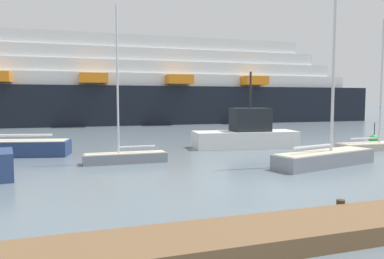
{
  "coord_description": "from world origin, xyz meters",
  "views": [
    {
      "loc": [
        -7.44,
        -13.31,
        3.44
      ],
      "look_at": [
        0.0,
        8.74,
        1.55
      ],
      "focal_mm": 35.5,
      "sensor_mm": 36.0,
      "label": 1
    }
  ],
  "objects": [
    {
      "name": "sailboat_0",
      "position": [
        5.17,
        2.74,
        0.59
      ],
      "size": [
        6.41,
        2.97,
        12.01
      ],
      "rotation": [
        0.0,
        0.0,
        0.25
      ],
      "color": "gray",
      "rests_on": "ground_plane"
    },
    {
      "name": "sailboat_3",
      "position": [
        -10.81,
        11.68,
        0.59
      ],
      "size": [
        7.54,
        3.42,
        10.49
      ],
      "rotation": [
        0.0,
        0.0,
        2.91
      ],
      "color": "navy",
      "rests_on": "ground_plane"
    },
    {
      "name": "fishing_boat_1",
      "position": [
        4.74,
        10.75,
        0.97
      ],
      "size": [
        7.51,
        3.2,
        5.33
      ],
      "rotation": [
        0.0,
        0.0,
        -0.12
      ],
      "color": "white",
      "rests_on": "ground_plane"
    },
    {
      "name": "channel_buoy_0",
      "position": [
        14.51,
        9.08,
        0.38
      ],
      "size": [
        0.76,
        0.76,
        1.66
      ],
      "color": "green",
      "rests_on": "ground_plane"
    },
    {
      "name": "dock_pier",
      "position": [
        0.0,
        -5.63,
        0.23
      ],
      "size": [
        23.64,
        2.12,
        0.56
      ],
      "color": "brown",
      "rests_on": "ground_plane"
    },
    {
      "name": "sailboat_1",
      "position": [
        12.26,
        6.75,
        0.4
      ],
      "size": [
        5.23,
        1.54,
        8.68
      ],
      "rotation": [
        0.0,
        0.0,
        -0.03
      ],
      "color": "#BCB29E",
      "rests_on": "ground_plane"
    },
    {
      "name": "cruise_ship",
      "position": [
        -9.42,
        41.54,
        5.28
      ],
      "size": [
        93.29,
        16.0,
        16.47
      ],
      "rotation": [
        0.0,
        0.0,
        -0.02
      ],
      "color": "black",
      "rests_on": "ground_plane"
    },
    {
      "name": "ground_plane",
      "position": [
        0.0,
        0.0,
        0.0
      ],
      "size": [
        600.0,
        600.0,
        0.0
      ],
      "primitive_type": "plane",
      "color": "slate"
    },
    {
      "name": "sailboat_2",
      "position": [
        -4.4,
        6.92,
        0.42
      ],
      "size": [
        4.43,
        1.07,
        8.3
      ],
      "rotation": [
        0.0,
        0.0,
        3.13
      ],
      "color": "gray",
      "rests_on": "ground_plane"
    }
  ]
}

